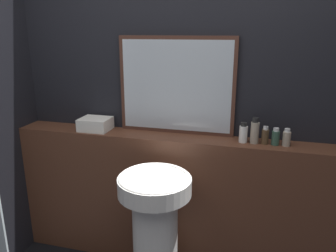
# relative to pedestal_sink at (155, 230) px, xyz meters

# --- Properties ---
(wall_back) EXTENTS (8.00, 0.06, 2.50)m
(wall_back) POSITION_rel_pedestal_sink_xyz_m (0.06, 0.56, 0.75)
(wall_back) COLOR black
(wall_back) RESTS_ON ground_plane
(vanity_counter) EXTENTS (2.40, 0.22, 0.98)m
(vanity_counter) POSITION_rel_pedestal_sink_xyz_m (0.06, 0.41, -0.02)
(vanity_counter) COLOR #512D1E
(vanity_counter) RESTS_ON ground_plane
(pedestal_sink) EXTENTS (0.43, 0.43, 0.87)m
(pedestal_sink) POSITION_rel_pedestal_sink_xyz_m (0.00, 0.00, 0.00)
(pedestal_sink) COLOR white
(pedestal_sink) RESTS_ON ground_plane
(mirror) EXTENTS (0.80, 0.03, 0.66)m
(mirror) POSITION_rel_pedestal_sink_xyz_m (0.00, 0.51, 0.80)
(mirror) COLOR #47281E
(mirror) RESTS_ON vanity_counter
(towel_stack) EXTENTS (0.21, 0.18, 0.09)m
(towel_stack) POSITION_rel_pedestal_sink_xyz_m (-0.58, 0.41, 0.52)
(towel_stack) COLOR silver
(towel_stack) RESTS_ON vanity_counter
(shampoo_bottle) EXTENTS (0.05, 0.05, 0.13)m
(shampoo_bottle) POSITION_rel_pedestal_sink_xyz_m (0.47, 0.41, 0.53)
(shampoo_bottle) COLOR white
(shampoo_bottle) RESTS_ON vanity_counter
(conditioner_bottle) EXTENTS (0.05, 0.05, 0.17)m
(conditioner_bottle) POSITION_rel_pedestal_sink_xyz_m (0.54, 0.41, 0.55)
(conditioner_bottle) COLOR gray
(conditioner_bottle) RESTS_ON vanity_counter
(lotion_bottle) EXTENTS (0.04, 0.04, 0.12)m
(lotion_bottle) POSITION_rel_pedestal_sink_xyz_m (0.61, 0.41, 0.53)
(lotion_bottle) COLOR #4C3823
(lotion_bottle) RESTS_ON vanity_counter
(body_wash_bottle) EXTENTS (0.05, 0.05, 0.11)m
(body_wash_bottle) POSITION_rel_pedestal_sink_xyz_m (0.67, 0.41, 0.52)
(body_wash_bottle) COLOR #2D4C3D
(body_wash_bottle) RESTS_ON vanity_counter
(hand_soap_bottle) EXTENTS (0.05, 0.05, 0.11)m
(hand_soap_bottle) POSITION_rel_pedestal_sink_xyz_m (0.74, 0.41, 0.52)
(hand_soap_bottle) COLOR gray
(hand_soap_bottle) RESTS_ON vanity_counter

